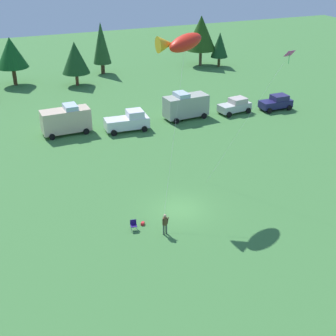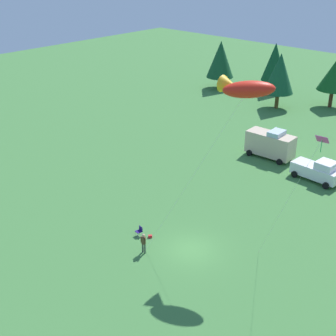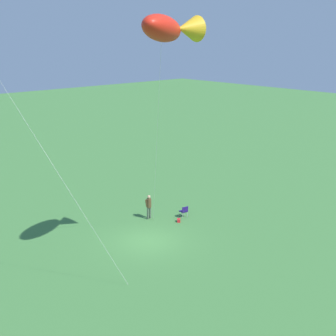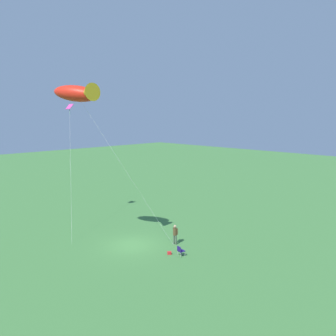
% 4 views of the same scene
% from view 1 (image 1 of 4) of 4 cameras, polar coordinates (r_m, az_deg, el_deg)
% --- Properties ---
extents(ground_plane, '(160.00, 160.00, 0.00)m').
position_cam_1_polar(ground_plane, '(38.75, 1.47, -5.05)').
color(ground_plane, '#3F7739').
extents(person_kite_flyer, '(0.55, 0.37, 1.74)m').
position_cam_1_polar(person_kite_flyer, '(35.18, -0.37, -6.68)').
color(person_kite_flyer, '#465545').
rests_on(person_kite_flyer, ground).
extents(folding_chair, '(0.56, 0.56, 0.82)m').
position_cam_1_polar(folding_chair, '(36.07, -4.23, -6.85)').
color(folding_chair, navy).
rests_on(folding_chair, ground).
extents(backpack_on_grass, '(0.38, 0.39, 0.22)m').
position_cam_1_polar(backpack_on_grass, '(36.79, -3.11, -6.77)').
color(backpack_on_grass, red).
rests_on(backpack_on_grass, ground).
extents(van_camper_beige, '(5.48, 2.77, 3.34)m').
position_cam_1_polar(van_camper_beige, '(54.12, -12.32, 5.76)').
color(van_camper_beige, beige).
rests_on(van_camper_beige, ground).
extents(truck_white_pickup, '(5.11, 2.64, 2.34)m').
position_cam_1_polar(truck_white_pickup, '(54.16, -4.87, 5.70)').
color(truck_white_pickup, white).
rests_on(truck_white_pickup, ground).
extents(van_motorhome_grey, '(5.56, 2.95, 3.34)m').
position_cam_1_polar(van_motorhome_grey, '(57.59, 2.17, 7.64)').
color(van_motorhome_grey, '#A3A596').
rests_on(van_motorhome_grey, ground).
extents(car_silver_compact, '(4.40, 2.66, 1.89)m').
position_cam_1_polar(car_silver_compact, '(60.22, 8.19, 7.54)').
color(car_silver_compact, beige).
rests_on(car_silver_compact, ground).
extents(car_navy_hatch, '(4.20, 2.21, 1.89)m').
position_cam_1_polar(car_navy_hatch, '(62.43, 13.08, 7.81)').
color(car_navy_hatch, '#221F52').
rests_on(car_navy_hatch, ground).
extents(treeline_distant, '(55.78, 11.20, 8.37)m').
position_cam_1_polar(treeline_distant, '(72.95, -14.99, 13.53)').
color(treeline_distant, '#533B1C').
rests_on(treeline_distant, ground).
extents(kite_large_fish, '(6.62, 7.72, 13.57)m').
position_cam_1_polar(kite_large_fish, '(37.68, 1.58, 15.00)').
color(kite_large_fish, red).
rests_on(kite_large_fish, ground).
extents(kite_diamond_rainbow, '(5.59, 3.55, 12.25)m').
position_cam_1_polar(kite_diamond_rainbow, '(38.95, 14.01, 12.48)').
color(kite_diamond_rainbow, '#D33F97').
rests_on(kite_diamond_rainbow, ground).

